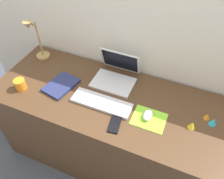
% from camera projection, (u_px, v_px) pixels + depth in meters
% --- Properties ---
extents(ground_plane, '(6.00, 6.00, 0.00)m').
position_uv_depth(ground_plane, '(116.00, 155.00, 2.09)').
color(ground_plane, '#474C56').
extents(back_wall, '(2.97, 0.05, 1.47)m').
position_uv_depth(back_wall, '(135.00, 68.00, 1.81)').
color(back_wall, silver).
rests_on(back_wall, ground_plane).
extents(desk, '(1.77, 0.66, 0.74)m').
position_uv_depth(desk, '(116.00, 131.00, 1.83)').
color(desk, '#4C331E').
rests_on(desk, ground_plane).
extents(laptop, '(0.30, 0.28, 0.21)m').
position_uv_depth(laptop, '(116.00, 73.00, 1.69)').
color(laptop, silver).
rests_on(laptop, desk).
extents(keyboard, '(0.41, 0.13, 0.02)m').
position_uv_depth(keyboard, '(102.00, 103.00, 1.54)').
color(keyboard, silver).
rests_on(keyboard, desk).
extents(mousepad, '(0.21, 0.17, 0.00)m').
position_uv_depth(mousepad, '(149.00, 119.00, 1.45)').
color(mousepad, '#8CDB33').
rests_on(mousepad, desk).
extents(mouse, '(0.06, 0.10, 0.03)m').
position_uv_depth(mouse, '(148.00, 115.00, 1.45)').
color(mouse, silver).
rests_on(mouse, mousepad).
extents(cell_phone, '(0.08, 0.14, 0.01)m').
position_uv_depth(cell_phone, '(115.00, 124.00, 1.42)').
color(cell_phone, black).
rests_on(cell_phone, desk).
extents(desk_lamp, '(0.11, 0.16, 0.36)m').
position_uv_depth(desk_lamp, '(37.00, 41.00, 1.77)').
color(desk_lamp, '#A5844C').
rests_on(desk_lamp, desk).
extents(notebook_pad, '(0.21, 0.27, 0.02)m').
position_uv_depth(notebook_pad, '(61.00, 85.00, 1.66)').
color(notebook_pad, navy).
rests_on(notebook_pad, desk).
extents(coffee_mug, '(0.08, 0.08, 0.08)m').
position_uv_depth(coffee_mug, '(20.00, 84.00, 1.62)').
color(coffee_mug, orange).
rests_on(coffee_mug, desk).
extents(toy_figurine_yellow, '(0.04, 0.04, 0.05)m').
position_uv_depth(toy_figurine_yellow, '(192.00, 125.00, 1.39)').
color(toy_figurine_yellow, yellow).
rests_on(toy_figurine_yellow, desk).
extents(toy_figurine_orange, '(0.04, 0.04, 0.04)m').
position_uv_depth(toy_figurine_orange, '(207.00, 116.00, 1.45)').
color(toy_figurine_orange, orange).
rests_on(toy_figurine_orange, desk).
extents(toy_figurine_cyan, '(0.05, 0.05, 0.05)m').
position_uv_depth(toy_figurine_cyan, '(213.00, 122.00, 1.41)').
color(toy_figurine_cyan, '#28B7CC').
rests_on(toy_figurine_cyan, desk).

